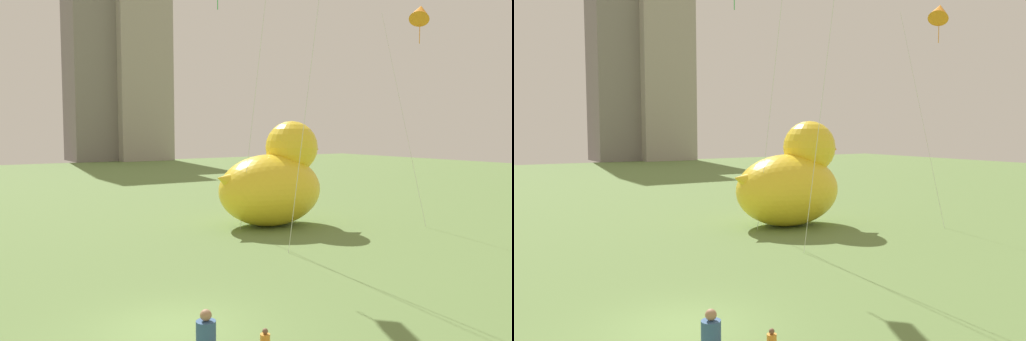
# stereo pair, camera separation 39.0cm
# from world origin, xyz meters

# --- Properties ---
(ground_plane) EXTENTS (140.00, 140.00, 0.00)m
(ground_plane) POSITION_xyz_m (0.00, 0.00, 0.00)
(ground_plane) COLOR olive
(giant_inflatable_duck) EXTENTS (6.79, 4.36, 5.63)m
(giant_inflatable_duck) POSITION_xyz_m (10.63, 10.61, 2.39)
(giant_inflatable_duck) COLOR yellow
(giant_inflatable_duck) RESTS_ON ground
(city_skyline) EXTENTS (57.43, 10.50, 35.55)m
(city_skyline) POSITION_xyz_m (10.69, 72.95, 14.10)
(city_skyline) COLOR gray
(city_skyline) RESTS_ON ground
(kite_orange) EXTENTS (2.69, 2.96, 12.40)m
(kite_orange) POSITION_xyz_m (18.21, 7.40, 11.60)
(kite_orange) COLOR silver
(kite_orange) RESTS_ON ground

